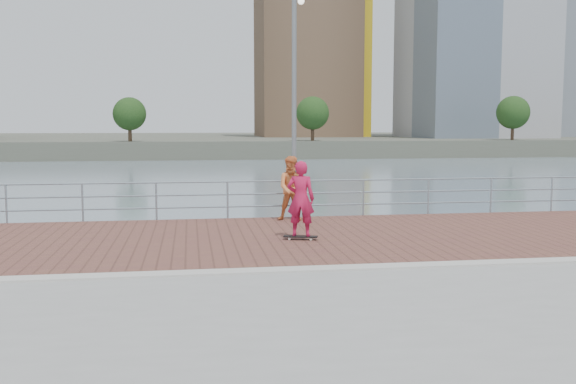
{
  "coord_description": "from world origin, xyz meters",
  "views": [
    {
      "loc": [
        -2.1,
        -11.71,
        2.76
      ],
      "look_at": [
        0.0,
        2.0,
        1.3
      ],
      "focal_mm": 40.0,
      "sensor_mm": 36.0,
      "label": 1
    }
  ],
  "objects": [
    {
      "name": "skateboard",
      "position": [
        0.49,
        3.19,
        0.09
      ],
      "size": [
        0.83,
        0.44,
        0.09
      ],
      "rotation": [
        0.0,
        0.0,
        -0.31
      ],
      "color": "black",
      "rests_on": "brick_lane"
    },
    {
      "name": "far_shore",
      "position": [
        0.0,
        122.5,
        -0.75
      ],
      "size": [
        320.0,
        95.0,
        2.5
      ],
      "primitive_type": "cube",
      "color": "#4C5142",
      "rests_on": "ground"
    },
    {
      "name": "bystander",
      "position": [
        0.8,
        6.29,
        0.94
      ],
      "size": [
        0.99,
        0.83,
        1.85
      ],
      "primitive_type": "imported",
      "rotation": [
        0.0,
        0.0,
        -0.15
      ],
      "color": "#E37E43",
      "rests_on": "brick_lane"
    },
    {
      "name": "skateboarder",
      "position": [
        0.49,
        3.19,
        1.01
      ],
      "size": [
        0.76,
        0.61,
        1.81
      ],
      "primitive_type": "imported",
      "rotation": [
        0.0,
        0.0,
        2.83
      ],
      "color": "#C01947",
      "rests_on": "skateboard"
    },
    {
      "name": "skyline",
      "position": [
        31.44,
        104.57,
        23.73
      ],
      "size": [
        233.0,
        41.0,
        64.14
      ],
      "color": "#ADA38E",
      "rests_on": "far_shore"
    },
    {
      "name": "shoreline_trees",
      "position": [
        -6.36,
        77.0,
        4.32
      ],
      "size": [
        109.75,
        4.85,
        6.47
      ],
      "color": "#473323",
      "rests_on": "far_shore"
    },
    {
      "name": "guardrail",
      "position": [
        0.0,
        7.0,
        0.69
      ],
      "size": [
        39.06,
        0.06,
        1.13
      ],
      "color": "#8C9EA8",
      "rests_on": "brick_lane"
    },
    {
      "name": "street_lamp",
      "position": [
        0.87,
        6.01,
        4.77
      ],
      "size": [
        0.49,
        1.42,
        6.72
      ],
      "color": "gray",
      "rests_on": "brick_lane"
    },
    {
      "name": "water",
      "position": [
        0.0,
        0.0,
        -2.0
      ],
      "size": [
        400.0,
        400.0,
        0.0
      ],
      "primitive_type": "plane",
      "color": "slate",
      "rests_on": "ground"
    },
    {
      "name": "brick_lane",
      "position": [
        0.0,
        3.6,
        0.01
      ],
      "size": [
        40.0,
        6.8,
        0.02
      ],
      "primitive_type": "cube",
      "color": "brown",
      "rests_on": "seawall"
    },
    {
      "name": "curb",
      "position": [
        0.0,
        0.0,
        0.03
      ],
      "size": [
        40.0,
        0.4,
        0.06
      ],
      "primitive_type": "cube",
      "color": "#B7B5AD",
      "rests_on": "seawall"
    }
  ]
}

